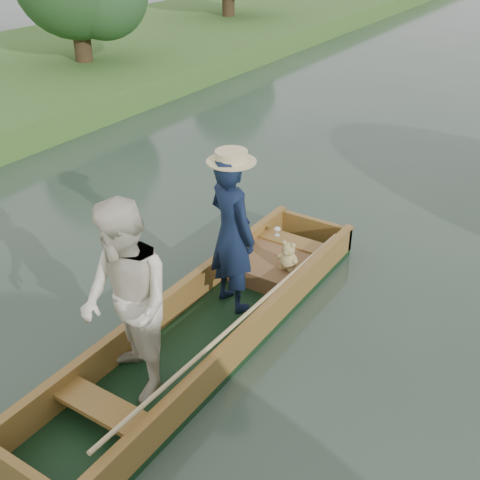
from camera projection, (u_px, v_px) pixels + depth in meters
The scene contains 3 objects.
ground at pixel (210, 338), 6.59m from camera, with size 120.00×120.00×0.00m, color #283D30.
trees_far at pixel (422, 10), 10.83m from camera, with size 21.89×14.68×4.41m.
punt at pixel (185, 292), 6.03m from camera, with size 1.27×5.00×2.05m.
Camera 1 is at (3.11, -4.19, 4.17)m, focal length 45.00 mm.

